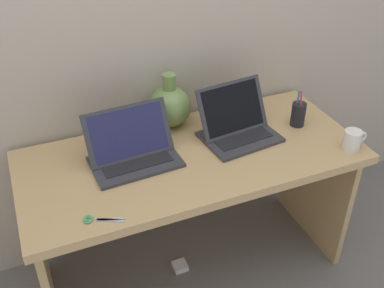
{
  "coord_description": "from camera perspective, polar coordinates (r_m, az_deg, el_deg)",
  "views": [
    {
      "loc": [
        -0.62,
        -1.49,
        1.85
      ],
      "look_at": [
        0.0,
        0.0,
        0.76
      ],
      "focal_mm": 43.38,
      "sensor_mm": 36.0,
      "label": 1
    }
  ],
  "objects": [
    {
      "name": "scissors",
      "position": [
        1.69,
        -11.7,
        -9.08
      ],
      "size": [
        0.14,
        0.08,
        0.01
      ],
      "color": "#B7B7BC",
      "rests_on": "desk"
    },
    {
      "name": "coffee_mug",
      "position": [
        2.1,
        19.15,
        0.46
      ],
      "size": [
        0.11,
        0.07,
        0.09
      ],
      "color": "white",
      "rests_on": "desk"
    },
    {
      "name": "power_brick",
      "position": [
        2.44,
        -1.49,
        -14.78
      ],
      "size": [
        0.07,
        0.07,
        0.03
      ],
      "primitive_type": "cube",
      "color": "white",
      "rests_on": "ground"
    },
    {
      "name": "green_vase",
      "position": [
        2.13,
        -2.73,
        4.75
      ],
      "size": [
        0.2,
        0.2,
        0.26
      ],
      "color": "#75934C",
      "rests_on": "desk"
    },
    {
      "name": "ground_plane",
      "position": [
        2.46,
        0.0,
        -14.76
      ],
      "size": [
        6.0,
        6.0,
        0.0
      ],
      "primitive_type": "plane",
      "color": "slate"
    },
    {
      "name": "laptop_left",
      "position": [
        1.92,
        -7.37,
        -0.5
      ],
      "size": [
        0.37,
        0.25,
        0.22
      ],
      "color": "#333338",
      "rests_on": "desk"
    },
    {
      "name": "back_wall",
      "position": [
        2.06,
        -4.04,
        15.64
      ],
      "size": [
        4.4,
        0.04,
        2.4
      ],
      "primitive_type": "cube",
      "color": "#BCAD99",
      "rests_on": "ground"
    },
    {
      "name": "pen_cup",
      "position": [
        2.2,
        12.93,
        3.62
      ],
      "size": [
        0.07,
        0.07,
        0.18
      ],
      "color": "black",
      "rests_on": "desk"
    },
    {
      "name": "desk",
      "position": [
        2.07,
        0.0,
        -4.59
      ],
      "size": [
        1.46,
        0.64,
        0.71
      ],
      "color": "tan",
      "rests_on": "ground"
    },
    {
      "name": "laptop_right",
      "position": [
        2.07,
        5.47,
        2.52
      ],
      "size": [
        0.35,
        0.28,
        0.23
      ],
      "color": "#333338",
      "rests_on": "desk"
    }
  ]
}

